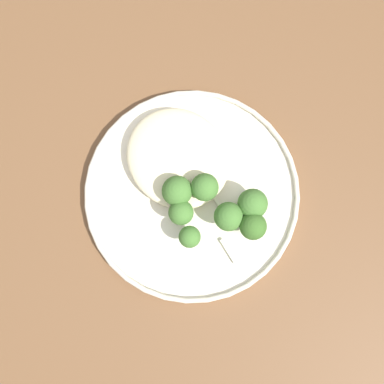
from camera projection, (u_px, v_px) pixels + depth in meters
name	position (u px, v px, depth m)	size (l,w,h in m)	color
ground	(201.00, 251.00, 1.34)	(6.00, 6.00, 0.00)	#2D2B28
wooden_dining_table	(209.00, 237.00, 0.69)	(1.40, 1.00, 0.74)	brown
dinner_plate	(192.00, 193.00, 0.61)	(0.29, 0.29, 0.02)	beige
noodle_bed	(178.00, 158.00, 0.60)	(0.14, 0.13, 0.03)	beige
seared_scallop_left_edge	(177.00, 143.00, 0.61)	(0.03, 0.03, 0.02)	#DBB77A
seared_scallop_rear_pale	(184.00, 162.00, 0.60)	(0.03, 0.03, 0.01)	#DBB77A
seared_scallop_front_small	(207.00, 137.00, 0.61)	(0.02, 0.02, 0.01)	beige
seared_scallop_half_hidden	(166.00, 127.00, 0.61)	(0.03, 0.03, 0.02)	#DBB77A
broccoli_floret_small_sprig	(229.00, 218.00, 0.57)	(0.04, 0.04, 0.05)	#89A356
broccoli_floret_center_pile	(205.00, 188.00, 0.57)	(0.04, 0.04, 0.06)	#89A356
broccoli_floret_left_leaning	(179.00, 190.00, 0.57)	(0.04, 0.04, 0.06)	#7A994C
broccoli_floret_near_rim	(181.00, 213.00, 0.57)	(0.03, 0.03, 0.05)	#7A994C
broccoli_floret_front_edge	(252.00, 204.00, 0.57)	(0.04, 0.04, 0.05)	#7A994C
broccoli_floret_tall_stalk	(253.00, 226.00, 0.56)	(0.03, 0.03, 0.05)	#7A994C
broccoli_floret_split_head	(190.00, 237.00, 0.57)	(0.03, 0.03, 0.05)	#89A356
onion_sliver_short_strip	(229.00, 252.00, 0.59)	(0.04, 0.01, 0.00)	silver
onion_sliver_pale_crescent	(217.00, 200.00, 0.60)	(0.04, 0.01, 0.00)	silver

